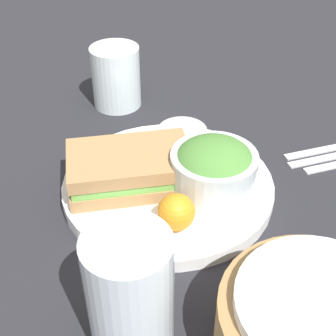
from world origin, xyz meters
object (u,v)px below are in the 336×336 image
(sandwich, at_px, (130,169))
(water_glass, at_px, (116,77))
(plate, at_px, (168,186))
(drink_glass, at_px, (130,297))
(bread_basket, at_px, (311,335))
(salad_bowl, at_px, (214,168))
(dressing_cup, at_px, (182,139))

(sandwich, bearing_deg, water_glass, -109.37)
(plate, height_order, drink_glass, drink_glass)
(sandwich, xyz_separation_m, bread_basket, (-0.04, 0.28, -0.00))
(plate, distance_m, salad_bowl, 0.07)
(salad_bowl, bearing_deg, bread_basket, 78.59)
(dressing_cup, distance_m, bread_basket, 0.31)
(plate, relative_size, salad_bowl, 2.56)
(water_glass, bearing_deg, plate, 81.87)
(water_glass, bearing_deg, salad_bowl, 91.18)
(plate, relative_size, bread_basket, 1.57)
(dressing_cup, bearing_deg, salad_bowl, 83.28)
(plate, relative_size, water_glass, 2.70)
(plate, xyz_separation_m, dressing_cup, (-0.05, -0.05, 0.02))
(sandwich, height_order, water_glass, water_glass)
(salad_bowl, height_order, drink_glass, drink_glass)
(sandwich, bearing_deg, plate, 156.64)
(dressing_cup, xyz_separation_m, water_glass, (0.02, -0.18, 0.02))
(salad_bowl, distance_m, dressing_cup, 0.09)
(sandwich, height_order, dressing_cup, sandwich)
(salad_bowl, relative_size, water_glass, 1.05)
(salad_bowl, relative_size, dressing_cup, 1.57)
(sandwich, relative_size, drink_glass, 1.28)
(bread_basket, relative_size, water_glass, 1.71)
(water_glass, bearing_deg, bread_basket, 85.57)
(drink_glass, height_order, water_glass, drink_glass)
(sandwich, distance_m, salad_bowl, 0.10)
(water_glass, bearing_deg, drink_glass, 68.34)
(bread_basket, bearing_deg, plate, -91.01)
(sandwich, relative_size, dressing_cup, 2.57)
(bread_basket, bearing_deg, salad_bowl, -101.41)
(dressing_cup, height_order, drink_glass, drink_glass)
(plate, distance_m, drink_glass, 0.22)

